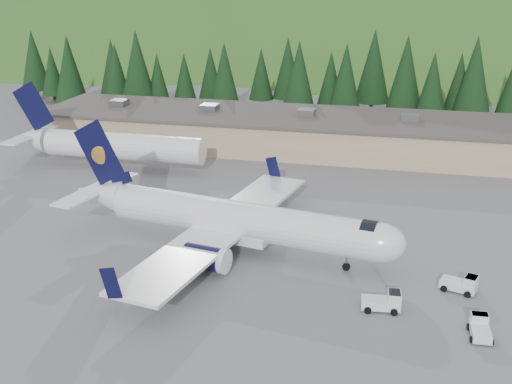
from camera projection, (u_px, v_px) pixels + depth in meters
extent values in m
plane|color=#5B5B5F|center=(242.00, 251.00, 61.89)|extent=(600.00, 600.00, 0.00)
cylinder|color=white|center=(241.00, 220.00, 60.83)|extent=(26.76, 8.18, 3.56)
ellipsoid|color=white|center=(379.00, 243.00, 55.81)|extent=(5.19, 4.32, 3.56)
cylinder|color=black|center=(369.00, 237.00, 56.03)|extent=(1.82, 3.13, 2.94)
cone|color=white|center=(101.00, 194.00, 66.80)|extent=(6.23, 4.51, 3.56)
cube|color=white|center=(232.00, 233.00, 61.68)|extent=(8.00, 4.32, 0.95)
cube|color=white|center=(224.00, 226.00, 61.86)|extent=(10.81, 32.65, 0.33)
cube|color=black|center=(273.00, 167.00, 75.92)|extent=(1.91, 0.48, 2.72)
cube|color=black|center=(111.00, 283.00, 48.06)|extent=(1.91, 0.48, 2.72)
cylinder|color=black|center=(255.00, 216.00, 66.52)|extent=(4.30, 2.85, 2.18)
cylinder|color=white|center=(271.00, 219.00, 65.84)|extent=(0.97, 2.38, 2.31)
cube|color=white|center=(255.00, 212.00, 66.35)|extent=(2.09, 0.60, 0.85)
cylinder|color=black|center=(206.00, 258.00, 57.01)|extent=(4.30, 2.85, 2.18)
cylinder|color=white|center=(224.00, 261.00, 56.33)|extent=(0.97, 2.38, 2.31)
cube|color=white|center=(206.00, 252.00, 56.84)|extent=(2.09, 0.60, 0.85)
cube|color=black|center=(99.00, 153.00, 65.26)|extent=(5.82, 1.31, 6.96)
ellipsoid|color=gold|center=(102.00, 154.00, 65.41)|extent=(1.88, 0.50, 1.88)
ellipsoid|color=gold|center=(100.00, 155.00, 65.08)|extent=(1.88, 0.50, 1.88)
cube|color=black|center=(121.00, 179.00, 65.14)|extent=(2.62, 0.69, 1.88)
cube|color=white|center=(97.00, 189.00, 66.82)|extent=(4.51, 12.10, 0.21)
cylinder|color=slate|center=(346.00, 262.00, 57.67)|extent=(0.22, 0.22, 1.71)
cylinder|color=black|center=(346.00, 267.00, 57.83)|extent=(0.76, 0.39, 0.72)
cylinder|color=slate|center=(227.00, 228.00, 64.87)|extent=(0.26, 0.26, 1.90)
cylinder|color=black|center=(230.00, 233.00, 64.87)|extent=(1.08, 0.51, 1.04)
cylinder|color=black|center=(223.00, 231.00, 65.15)|extent=(1.08, 0.51, 1.04)
cylinder|color=slate|center=(203.00, 247.00, 60.44)|extent=(0.26, 0.26, 1.90)
cylinder|color=black|center=(206.00, 252.00, 60.44)|extent=(1.08, 0.51, 1.04)
cylinder|color=black|center=(199.00, 251.00, 60.73)|extent=(1.08, 0.51, 1.04)
cylinder|color=white|center=(124.00, 147.00, 85.86)|extent=(22.00, 3.60, 3.60)
cone|color=white|center=(31.00, 139.00, 88.88)|extent=(5.00, 3.60, 3.60)
cube|color=black|center=(33.00, 107.00, 87.14)|extent=(5.82, 0.28, 6.89)
cube|color=white|center=(30.00, 135.00, 88.68)|extent=(2.40, 11.00, 0.20)
cube|color=silver|center=(381.00, 303.00, 51.14)|extent=(3.20, 1.81, 0.72)
cube|color=silver|center=(394.00, 297.00, 50.80)|extent=(1.15, 1.52, 0.92)
cube|color=black|center=(395.00, 293.00, 50.67)|extent=(1.04, 1.41, 0.10)
cylinder|color=black|center=(393.00, 302.00, 51.86)|extent=(0.59, 0.28, 0.57)
cylinder|color=black|center=(394.00, 312.00, 50.33)|extent=(0.59, 0.28, 0.57)
cylinder|color=black|center=(367.00, 300.00, 52.14)|extent=(0.59, 0.28, 0.57)
cylinder|color=black|center=(368.00, 310.00, 50.61)|extent=(0.59, 0.28, 0.57)
cube|color=silver|center=(458.00, 285.00, 54.13)|extent=(3.25, 2.32, 0.69)
cube|color=silver|center=(471.00, 282.00, 53.45)|extent=(1.36, 1.61, 0.88)
cube|color=black|center=(472.00, 277.00, 53.32)|extent=(1.24, 1.49, 0.10)
cylinder|color=black|center=(472.00, 287.00, 54.36)|extent=(0.59, 0.38, 0.55)
cylinder|color=black|center=(467.00, 294.00, 53.10)|extent=(0.59, 0.38, 0.55)
cylinder|color=black|center=(449.00, 281.00, 55.33)|extent=(0.59, 0.38, 0.55)
cylinder|color=black|center=(444.00, 289.00, 54.07)|extent=(0.59, 0.38, 0.55)
cube|color=silver|center=(480.00, 331.00, 47.34)|extent=(1.49, 2.77, 0.63)
cube|color=silver|center=(479.00, 319.00, 47.99)|extent=(1.31, 0.97, 0.81)
cube|color=black|center=(480.00, 314.00, 47.87)|extent=(1.21, 0.87, 0.09)
cylinder|color=black|center=(468.00, 327.00, 48.37)|extent=(0.23, 0.51, 0.50)
cylinder|color=black|center=(488.00, 329.00, 48.13)|extent=(0.23, 0.51, 0.50)
cylinder|color=black|center=(471.00, 340.00, 46.70)|extent=(0.23, 0.51, 0.50)
cylinder|color=black|center=(492.00, 342.00, 46.46)|extent=(0.23, 0.51, 0.50)
cube|color=tan|center=(273.00, 131.00, 97.07)|extent=(70.00, 16.00, 4.80)
cube|color=#47423D|center=(273.00, 115.00, 96.22)|extent=(71.00, 17.00, 0.40)
cube|color=slate|center=(119.00, 103.00, 101.51)|extent=(2.50, 2.50, 1.00)
cube|color=slate|center=(210.00, 107.00, 98.21)|extent=(2.50, 2.50, 1.00)
cube|color=slate|center=(306.00, 112.00, 94.91)|extent=(2.50, 2.50, 1.00)
cube|color=slate|center=(410.00, 118.00, 91.61)|extent=(2.50, 2.50, 1.00)
imported|color=yellow|center=(372.00, 254.00, 59.17)|extent=(0.79, 0.69, 1.82)
cone|color=black|center=(34.00, 60.00, 130.66)|extent=(5.92, 5.92, 12.10)
cone|color=black|center=(52.00, 71.00, 128.02)|extent=(4.65, 4.65, 9.51)
cone|color=black|center=(69.00, 65.00, 125.21)|extent=(5.71, 5.71, 11.69)
cone|color=black|center=(69.00, 70.00, 119.35)|extent=(5.79, 5.79, 11.85)
cone|color=black|center=(112.00, 68.00, 123.99)|extent=(5.45, 5.45, 11.16)
cone|color=black|center=(116.00, 73.00, 120.15)|extent=(5.32, 5.32, 10.89)
cone|color=black|center=(137.00, 67.00, 115.94)|extent=(6.50, 6.50, 13.30)
cone|color=black|center=(158.00, 80.00, 117.26)|extent=(4.71, 4.71, 9.63)
cone|color=black|center=(185.00, 79.00, 118.63)|extent=(4.68, 4.68, 9.57)
cone|color=black|center=(211.00, 74.00, 122.08)|extent=(4.93, 4.93, 10.08)
cone|color=black|center=(224.00, 75.00, 115.34)|extent=(5.62, 5.62, 11.50)
cone|color=black|center=(261.00, 74.00, 123.39)|extent=(4.78, 4.78, 9.77)
cone|color=black|center=(288.00, 68.00, 122.47)|extent=(5.67, 5.67, 11.60)
cone|color=black|center=(299.00, 74.00, 113.56)|extent=(5.84, 5.84, 11.95)
cone|color=black|center=(331.00, 80.00, 115.40)|extent=(4.97, 4.97, 10.17)
cone|color=black|center=(346.00, 77.00, 112.51)|extent=(5.69, 5.69, 11.64)
cone|color=black|center=(374.00, 66.00, 117.37)|extent=(6.50, 6.50, 13.29)
cone|color=black|center=(406.00, 72.00, 111.66)|extent=(6.31, 6.31, 12.91)
cone|color=black|center=(433.00, 84.00, 108.30)|extent=(5.31, 5.31, 10.85)
cone|color=black|center=(459.00, 84.00, 109.69)|extent=(5.19, 5.19, 10.62)
cone|color=black|center=(474.00, 76.00, 106.71)|extent=(6.47, 6.47, 13.24)
ellipsoid|color=#1F4F1B|center=(136.00, 228.00, 262.52)|extent=(336.00, 240.00, 240.00)
ellipsoid|color=#1F4F1B|center=(459.00, 251.00, 264.75)|extent=(420.00, 300.00, 300.00)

